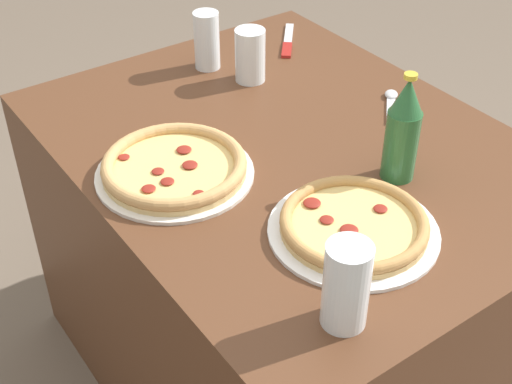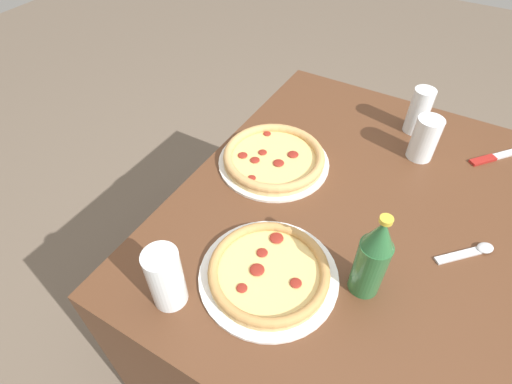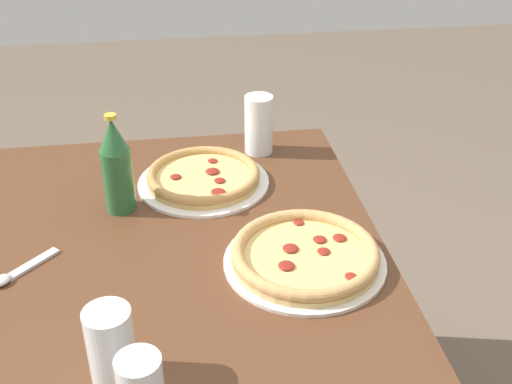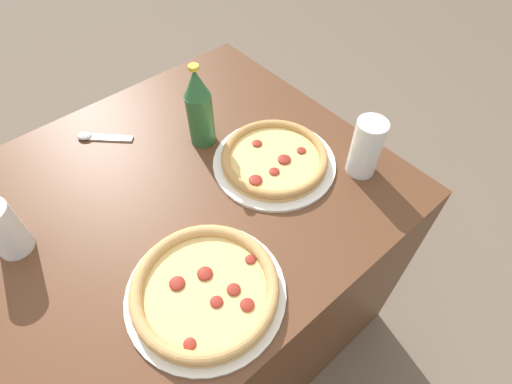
{
  "view_description": "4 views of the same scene",
  "coord_description": "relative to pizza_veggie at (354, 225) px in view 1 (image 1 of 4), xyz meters",
  "views": [
    {
      "loc": [
        -1.02,
        0.82,
        1.62
      ],
      "look_at": [
        -0.17,
        0.21,
        0.83
      ],
      "focal_mm": 50.0,
      "sensor_mm": 36.0,
      "label": 1
    },
    {
      "loc": [
        -0.75,
        -0.14,
        1.56
      ],
      "look_at": [
        -0.16,
        0.21,
        0.86
      ],
      "focal_mm": 28.0,
      "sensor_mm": 36.0,
      "label": 2
    },
    {
      "loc": [
        1.05,
        0.02,
        1.55
      ],
      "look_at": [
        -0.13,
        0.19,
        0.84
      ],
      "focal_mm": 45.0,
      "sensor_mm": 36.0,
      "label": 3
    },
    {
      "loc": [
        0.19,
        0.6,
        1.53
      ],
      "look_at": [
        -0.17,
        0.18,
        0.84
      ],
      "focal_mm": 28.0,
      "sensor_mm": 36.0,
      "label": 4
    }
  ],
  "objects": [
    {
      "name": "glass_iced_tea",
      "position": [
        -0.15,
        0.16,
        0.05
      ],
      "size": [
        0.07,
        0.07,
        0.16
      ],
      "color": "white",
      "rests_on": "table"
    },
    {
      "name": "pizza_veggie",
      "position": [
        0.0,
        0.0,
        0.0
      ],
      "size": [
        0.32,
        0.32,
        0.04
      ],
      "color": "white",
      "rests_on": "table"
    },
    {
      "name": "table",
      "position": [
        0.31,
        -0.09,
        -0.4
      ],
      "size": [
        1.15,
        0.9,
        0.77
      ],
      "color": "#56331E",
      "rests_on": "ground_plane"
    },
    {
      "name": "glass_cola",
      "position": [
        0.6,
        -0.19,
        0.04
      ],
      "size": [
        0.08,
        0.08,
        0.13
      ],
      "color": "white",
      "rests_on": "table"
    },
    {
      "name": "knife",
      "position": [
        0.71,
        -0.39,
        -0.01
      ],
      "size": [
        0.17,
        0.15,
        0.01
      ],
      "color": "maroon",
      "rests_on": "table"
    },
    {
      "name": "glass_mango_juice",
      "position": [
        0.72,
        -0.14,
        0.05
      ],
      "size": [
        0.07,
        0.07,
        0.15
      ],
      "color": "white",
      "rests_on": "table"
    },
    {
      "name": "beer_bottle",
      "position": [
        0.09,
        -0.19,
        0.09
      ],
      "size": [
        0.07,
        0.07,
        0.23
      ],
      "color": "#286033",
      "rests_on": "table"
    },
    {
      "name": "spoon",
      "position": [
        0.31,
        -0.39,
        -0.01
      ],
      "size": [
        0.13,
        0.13,
        0.01
      ],
      "color": "silver",
      "rests_on": "table"
    },
    {
      "name": "ground_plane",
      "position": [
        0.31,
        -0.09,
        -0.79
      ],
      "size": [
        8.0,
        8.0,
        0.0
      ],
      "primitive_type": "plane",
      "color": "#6B5B4C"
    },
    {
      "name": "pizza_margherita",
      "position": [
        0.35,
        0.18,
        0.0
      ],
      "size": [
        0.33,
        0.33,
        0.04
      ],
      "color": "silver",
      "rests_on": "table"
    }
  ]
}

